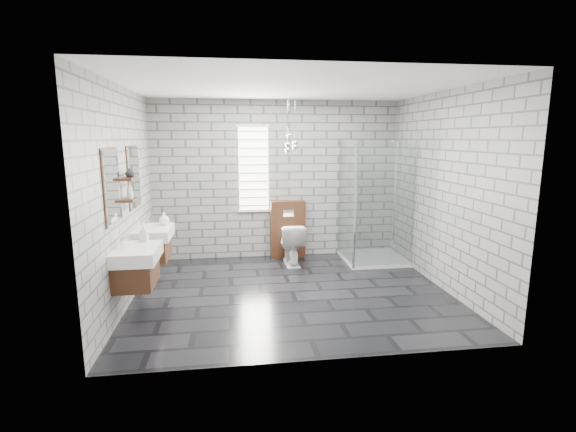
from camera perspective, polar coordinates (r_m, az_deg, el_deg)
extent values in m
cube|color=black|center=(5.80, 0.53, -10.40)|extent=(4.20, 3.60, 0.02)
cube|color=white|center=(5.45, 0.58, 17.38)|extent=(4.20, 3.60, 0.02)
cube|color=gray|center=(7.24, -1.55, 4.93)|extent=(4.20, 0.02, 2.70)
cube|color=gray|center=(3.70, 4.66, -0.65)|extent=(4.20, 0.02, 2.70)
cube|color=gray|center=(5.56, -21.52, 2.44)|extent=(0.02, 3.60, 2.70)
cube|color=gray|center=(6.13, 20.50, 3.21)|extent=(0.02, 3.60, 2.70)
cube|color=#482816|center=(5.12, -20.03, -7.32)|extent=(0.42, 0.62, 0.30)
cube|color=silver|center=(5.07, -17.83, -7.00)|extent=(0.02, 0.35, 0.01)
cube|color=white|center=(5.05, -19.91, -4.89)|extent=(0.47, 0.70, 0.15)
cylinder|color=silver|center=(5.05, -21.73, -3.42)|extent=(0.04, 0.04, 0.12)
cylinder|color=silver|center=(5.03, -21.22, -2.87)|extent=(0.10, 0.02, 0.02)
cube|color=white|center=(4.96, -22.94, 3.76)|extent=(0.03, 0.55, 0.80)
cube|color=#482816|center=(4.96, -23.07, 3.76)|extent=(0.01, 0.59, 0.84)
cube|color=#482816|center=(6.13, -17.97, -4.26)|extent=(0.42, 0.62, 0.30)
cube|color=silver|center=(6.09, -16.13, -3.96)|extent=(0.02, 0.35, 0.01)
cube|color=white|center=(6.07, -17.86, -2.21)|extent=(0.47, 0.70, 0.15)
cylinder|color=silver|center=(6.07, -19.37, -0.99)|extent=(0.04, 0.04, 0.12)
cylinder|color=silver|center=(6.05, -18.94, -0.52)|extent=(0.10, 0.02, 0.02)
cube|color=white|center=(6.00, -20.33, 5.00)|extent=(0.03, 0.55, 0.80)
cube|color=#482816|center=(6.00, -20.44, 4.99)|extent=(0.01, 0.59, 0.84)
cube|color=#482816|center=(5.49, -20.81, 2.08)|extent=(0.14, 0.30, 0.03)
cube|color=#482816|center=(5.47, -20.99, 4.78)|extent=(0.14, 0.30, 0.03)
cube|color=white|center=(7.17, -4.73, 6.44)|extent=(0.50, 0.02, 1.40)
cube|color=white|center=(7.13, -4.82, 12.21)|extent=(0.56, 0.04, 0.04)
cube|color=white|center=(7.24, -4.64, 0.74)|extent=(0.56, 0.04, 0.04)
cube|color=white|center=(7.22, -4.65, 1.44)|extent=(0.48, 0.01, 0.02)
cube|color=white|center=(7.20, -4.66, 2.54)|extent=(0.48, 0.01, 0.02)
cube|color=white|center=(7.18, -4.68, 3.64)|extent=(0.48, 0.01, 0.02)
cube|color=white|center=(7.16, -4.70, 4.76)|extent=(0.48, 0.01, 0.02)
cube|color=white|center=(7.15, -4.72, 5.87)|extent=(0.48, 0.01, 0.02)
cube|color=white|center=(7.14, -4.73, 6.99)|extent=(0.48, 0.01, 0.02)
cube|color=white|center=(7.13, -4.75, 8.11)|extent=(0.48, 0.01, 0.02)
cube|color=white|center=(7.13, -4.77, 9.24)|extent=(0.48, 0.01, 0.02)
cube|color=white|center=(7.13, -4.79, 10.36)|extent=(0.48, 0.01, 0.03)
cube|color=white|center=(7.13, -4.80, 11.49)|extent=(0.48, 0.01, 0.03)
cube|color=#482816|center=(7.29, -0.05, -1.80)|extent=(0.60, 0.20, 1.00)
cube|color=silver|center=(7.13, 0.07, 0.38)|extent=(0.18, 0.01, 0.12)
cube|color=white|center=(7.36, 11.50, -5.68)|extent=(1.00, 1.00, 0.06)
cube|color=silver|center=(6.69, 13.20, 1.41)|extent=(1.00, 0.01, 2.00)
cube|color=silver|center=(7.00, 8.01, 1.98)|extent=(0.01, 1.00, 2.00)
cube|color=silver|center=(6.53, 9.18, 1.34)|extent=(0.03, 0.03, 2.00)
cube|color=silver|center=(6.88, 16.94, 1.47)|extent=(0.03, 0.03, 2.00)
cylinder|color=silver|center=(7.48, 14.49, 2.85)|extent=(0.02, 0.02, 1.80)
cylinder|color=silver|center=(7.38, 14.24, 9.93)|extent=(0.14, 0.14, 0.02)
sphere|color=silver|center=(6.70, -0.03, 9.79)|extent=(0.09, 0.09, 0.09)
cylinder|color=silver|center=(6.71, -0.04, 13.10)|extent=(0.01, 0.01, 0.68)
sphere|color=silver|center=(6.73, 0.92, 9.44)|extent=(0.09, 0.09, 0.09)
cylinder|color=silver|center=(6.74, 0.93, 12.91)|extent=(0.01, 0.01, 0.73)
sphere|color=silver|center=(6.86, 0.14, 10.97)|extent=(0.09, 0.09, 0.09)
cylinder|color=silver|center=(6.87, 0.14, 13.62)|extent=(0.01, 0.01, 0.55)
sphere|color=silver|center=(6.83, -0.08, 9.00)|extent=(0.09, 0.09, 0.09)
cylinder|color=silver|center=(6.84, -0.08, 12.65)|extent=(0.01, 0.01, 0.78)
sphere|color=silver|center=(6.87, 0.94, 10.01)|extent=(0.09, 0.09, 0.09)
cylinder|color=silver|center=(6.87, 0.95, 13.14)|extent=(0.01, 0.01, 0.66)
imported|color=white|center=(6.92, 0.43, -3.81)|extent=(0.40, 0.68, 0.69)
imported|color=#B2B2B2|center=(5.29, -19.13, -2.23)|extent=(0.09, 0.09, 0.20)
imported|color=#B2B2B2|center=(6.17, -16.58, -0.34)|extent=(0.16, 0.16, 0.18)
imported|color=#B2B2B2|center=(5.46, -20.84, 3.25)|extent=(0.09, 0.09, 0.20)
imported|color=#B2B2B2|center=(5.49, -20.86, 5.57)|extent=(0.12, 0.12, 0.11)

